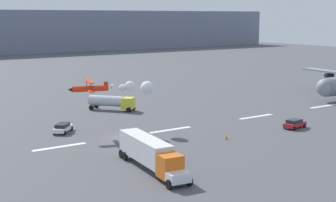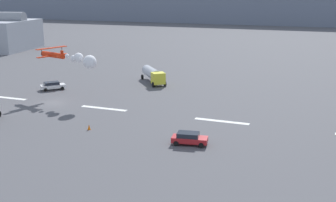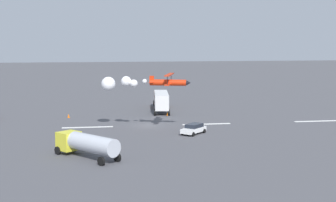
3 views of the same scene
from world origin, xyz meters
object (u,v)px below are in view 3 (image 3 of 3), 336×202
Objects in this scene: fuel_tanker_truck at (86,143)px; airport_staff_sedan at (194,129)px; traffic_cone_far at (69,116)px; semi_truck_orange at (161,100)px; traffic_cone_near at (168,114)px; stunt_biplane_red at (131,83)px.

fuel_tanker_truck is 19.89m from airport_staff_sedan.
fuel_tanker_truck is 11.53× the size of traffic_cone_far.
traffic_cone_far is (3.45, -30.64, -1.37)m from fuel_tanker_truck.
airport_staff_sedan is 6.01× the size of traffic_cone_far.
semi_truck_orange reaches higher than traffic_cone_near.
fuel_tanker_truck is (13.95, 36.72, -0.38)m from semi_truck_orange.
semi_truck_orange is 6.54m from traffic_cone_near.
airport_staff_sedan is 17.95m from traffic_cone_near.
airport_staff_sedan is at bearing 149.36° from stunt_biplane_red.
fuel_tanker_truck reaches higher than traffic_cone_far.
airport_staff_sedan is (-15.43, -12.52, -0.93)m from fuel_tanker_truck.
traffic_cone_near and traffic_cone_far have the same top height.
airport_staff_sedan is at bearing 93.66° from traffic_cone_near.
stunt_biplane_red reaches higher than semi_truck_orange.
airport_staff_sedan reaches higher than traffic_cone_far.
airport_staff_sedan is at bearing -140.94° from fuel_tanker_truck.
traffic_cone_near is at bearing -86.34° from airport_staff_sedan.
stunt_biplane_red is at bearing -110.82° from fuel_tanker_truck.
stunt_biplane_red is 17.90× the size of traffic_cone_near.
stunt_biplane_red is at bearing 59.34° from traffic_cone_near.
airport_staff_sedan reaches higher than traffic_cone_near.
fuel_tanker_truck is at bearing 69.18° from stunt_biplane_red.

